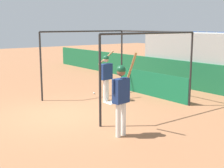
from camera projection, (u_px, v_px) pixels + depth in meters
ground_plane at (61, 115)px, 9.97m from camera, size 60.00×60.00×0.00m
outfield_wall at (194, 76)px, 13.78m from camera, size 24.00×0.12×1.23m
bleacher_section at (212, 60)px, 14.41m from camera, size 6.50×2.40×2.51m
batting_cage at (137, 70)px, 11.98m from camera, size 3.93×3.94×2.62m
home_plate at (112, 103)px, 11.54m from camera, size 0.44×0.44×0.02m
player_batter at (106, 74)px, 11.63m from camera, size 0.51×0.90×1.87m
player_waiting at (121, 93)px, 7.87m from camera, size 0.58×0.76×2.18m
baseball at (94, 93)px, 13.00m from camera, size 0.07×0.07×0.07m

